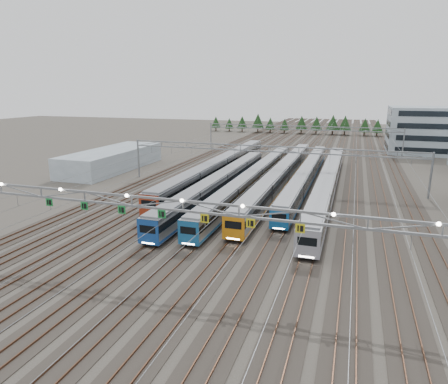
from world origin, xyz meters
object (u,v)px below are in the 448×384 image
(train_c, at_px, (255,177))
(gantry_mid, at_px, (269,154))
(train_b, at_px, (220,183))
(train_d, at_px, (282,174))
(gantry_near, at_px, (182,208))
(depot_bldg_north, at_px, (428,130))
(west_shed, at_px, (112,159))
(train_e, at_px, (307,174))
(gantry_far, at_px, (301,131))
(train_a, at_px, (221,167))
(train_f, at_px, (328,181))

(train_c, distance_m, gantry_mid, 5.12)
(train_b, height_order, train_d, train_d)
(gantry_near, bearing_deg, depot_bldg_north, 69.73)
(train_c, xyz_separation_m, west_shed, (-36.02, 7.06, 0.32))
(train_b, distance_m, train_e, 18.95)
(gantry_mid, bearing_deg, gantry_near, -90.07)
(train_c, xyz_separation_m, gantry_far, (2.25, 46.29, 4.41))
(train_e, bearing_deg, train_d, -152.73)
(train_b, height_order, gantry_far, gantry_far)
(gantry_near, distance_m, gantry_mid, 40.12)
(train_b, xyz_separation_m, train_c, (4.50, 7.51, -0.08))
(depot_bldg_north, bearing_deg, west_shed, -145.64)
(train_a, relative_size, depot_bldg_north, 2.85)
(train_c, bearing_deg, train_b, -120.94)
(depot_bldg_north, bearing_deg, train_c, -123.29)
(train_a, xyz_separation_m, gantry_mid, (11.25, -4.75, 4.10))
(train_b, bearing_deg, west_shed, 155.19)
(train_e, bearing_deg, train_f, -52.73)
(train_c, distance_m, gantry_far, 46.55)
(train_e, distance_m, gantry_far, 41.30)
(train_d, bearing_deg, train_f, -21.76)
(gantry_mid, bearing_deg, train_d, 44.07)
(train_e, distance_m, train_f, 7.43)
(gantry_mid, relative_size, gantry_far, 1.00)
(train_f, relative_size, gantry_near, 1.14)
(train_d, relative_size, depot_bldg_north, 2.99)
(train_d, xyz_separation_m, train_f, (9.00, -3.59, 0.00))
(train_c, bearing_deg, west_shed, 168.91)
(gantry_near, relative_size, depot_bldg_north, 2.56)
(gantry_far, bearing_deg, train_b, -97.15)
(train_b, relative_size, gantry_far, 0.94)
(train_b, relative_size, west_shed, 1.76)
(depot_bldg_north, bearing_deg, gantry_far, -162.45)
(gantry_mid, distance_m, west_shed, 38.92)
(train_d, xyz_separation_m, train_e, (4.50, 2.32, -0.16))
(train_e, distance_m, gantry_mid, 9.26)
(train_e, xyz_separation_m, depot_bldg_north, (28.78, 51.74, 4.72))
(train_c, bearing_deg, gantry_mid, 29.81)
(train_a, bearing_deg, train_e, -0.80)
(train_a, distance_m, gantry_mid, 12.88)
(train_d, bearing_deg, train_c, -142.39)
(train_e, distance_m, depot_bldg_north, 59.39)
(gantry_mid, distance_m, depot_bldg_north, 66.52)
(train_a, relative_size, gantry_mid, 1.11)
(train_e, bearing_deg, train_a, 179.20)
(train_a, bearing_deg, gantry_mid, -22.89)
(train_f, height_order, depot_bldg_north, depot_bldg_north)
(train_e, xyz_separation_m, gantry_mid, (-6.75, -4.50, 4.46))
(gantry_near, distance_m, depot_bldg_north, 102.71)
(gantry_near, bearing_deg, train_e, 81.34)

